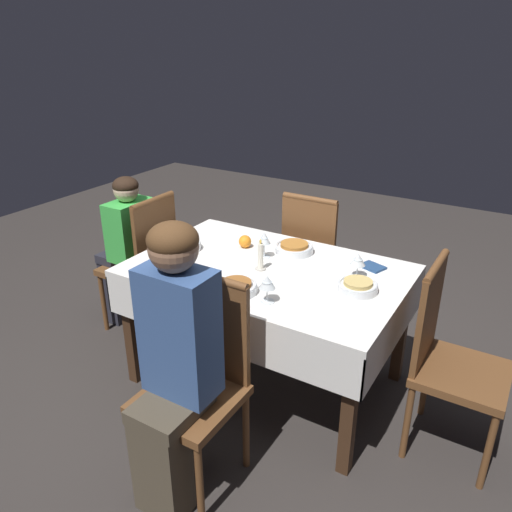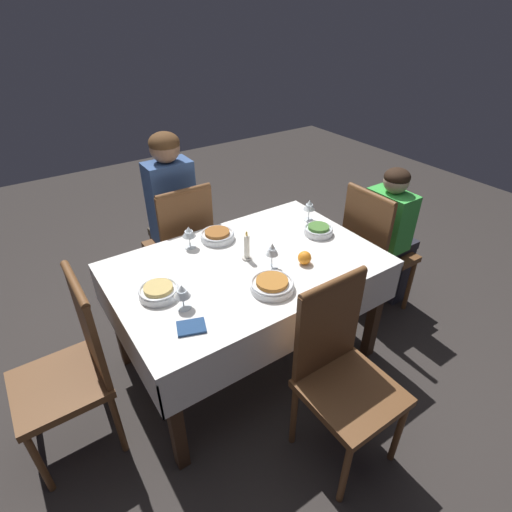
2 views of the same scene
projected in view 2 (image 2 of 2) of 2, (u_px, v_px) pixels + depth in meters
name	position (u px, v px, depth m)	size (l,w,h in m)	color
ground_plane	(248.00, 356.00, 2.58)	(8.00, 8.00, 0.00)	#332D2B
dining_table	(247.00, 276.00, 2.23)	(1.45, 0.95, 0.73)	white
chair_north	(182.00, 242.00, 2.76)	(0.40, 0.41, 0.96)	brown
chair_east	(373.00, 248.00, 2.70)	(0.41, 0.40, 0.96)	brown
chair_west	(71.00, 365.00, 1.84)	(0.41, 0.40, 0.96)	brown
chair_south	(342.00, 369.00, 1.82)	(0.40, 0.41, 0.96)	brown
person_adult_denim	(170.00, 210.00, 2.76)	(0.30, 0.34, 1.26)	#4C4233
person_child_green	(391.00, 233.00, 2.74)	(0.33, 0.30, 1.07)	#282833
bowl_north	(217.00, 235.00, 2.38)	(0.20, 0.20, 0.06)	silver
wine_glass_north	(189.00, 232.00, 2.27)	(0.08, 0.08, 0.14)	white
bowl_east	(318.00, 230.00, 2.44)	(0.18, 0.18, 0.06)	silver
wine_glass_east	(309.00, 206.00, 2.55)	(0.08, 0.08, 0.14)	white
bowl_west	(159.00, 292.00, 1.92)	(0.20, 0.20, 0.06)	silver
wine_glass_west	(182.00, 292.00, 1.82)	(0.08, 0.08, 0.13)	white
bowl_south	(272.00, 285.00, 1.97)	(0.22, 0.22, 0.06)	silver
wine_glass_south	(272.00, 250.00, 2.08)	(0.07, 0.07, 0.15)	white
candle_centerpiece	(247.00, 248.00, 2.18)	(0.06, 0.06, 0.17)	beige
orange_fruit	(305.00, 258.00, 2.16)	(0.07, 0.07, 0.07)	orange
napkin_red_folded	(191.00, 327.00, 1.75)	(0.15, 0.13, 0.01)	navy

